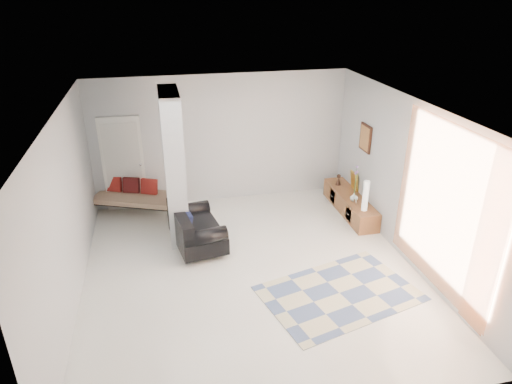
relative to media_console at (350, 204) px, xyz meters
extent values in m
plane|color=silver|center=(-2.52, -1.70, -0.20)|extent=(6.00, 6.00, 0.00)
plane|color=white|center=(-2.52, -1.70, 2.60)|extent=(6.00, 6.00, 0.00)
plane|color=silver|center=(-2.52, 1.30, 1.20)|extent=(6.00, 0.00, 6.00)
plane|color=silver|center=(-2.52, -4.70, 1.20)|extent=(6.00, 0.00, 6.00)
plane|color=silver|center=(-5.27, -1.70, 1.20)|extent=(0.00, 6.00, 6.00)
plane|color=silver|center=(0.23, -1.70, 1.20)|extent=(0.00, 6.00, 6.00)
cube|color=#B1B6B9|center=(-3.62, -0.10, 1.20)|extent=(0.35, 1.20, 2.80)
cube|color=white|center=(-4.62, 1.26, 0.82)|extent=(0.85, 0.06, 2.04)
plane|color=#FF8843|center=(0.15, -2.85, 1.25)|extent=(0.00, 2.55, 2.55)
cube|color=#371A0F|center=(0.20, 0.00, 1.45)|extent=(0.04, 0.45, 0.55)
cube|color=brown|center=(0.00, 0.00, 0.00)|extent=(0.45, 1.97, 0.40)
cube|color=#371A0F|center=(-0.22, -0.44, 0.00)|extent=(0.02, 0.26, 0.28)
cube|color=#371A0F|center=(-0.22, 0.43, 0.00)|extent=(0.02, 0.26, 0.28)
cube|color=yellow|center=(0.18, 0.27, 0.40)|extent=(0.09, 0.32, 0.40)
cube|color=silver|center=(-0.10, -0.44, 0.26)|extent=(0.04, 0.10, 0.12)
cylinder|color=silver|center=(-3.52, -1.25, -0.15)|extent=(0.05, 0.05, 0.10)
cylinder|color=silver|center=(-3.70, -0.16, -0.15)|extent=(0.05, 0.05, 0.10)
cylinder|color=silver|center=(-2.92, -1.15, -0.15)|extent=(0.05, 0.05, 0.10)
cylinder|color=silver|center=(-3.10, -0.06, -0.15)|extent=(0.05, 0.05, 0.10)
cube|color=black|center=(-3.31, -0.65, 0.05)|extent=(1.01, 1.46, 0.30)
cube|color=black|center=(-3.61, -0.70, 0.38)|extent=(0.41, 1.36, 0.36)
cylinder|color=black|center=(-3.22, -1.20, 0.28)|extent=(0.80, 0.40, 0.28)
cylinder|color=black|center=(-3.40, -0.11, 0.28)|extent=(0.80, 0.40, 0.28)
cube|color=black|center=(-3.49, -0.68, 0.40)|extent=(0.22, 0.51, 0.31)
cylinder|color=black|center=(-5.33, 0.90, 0.00)|extent=(0.04, 0.04, 0.40)
cylinder|color=black|center=(-3.77, 0.24, 0.00)|extent=(0.04, 0.04, 0.40)
cylinder|color=black|center=(-5.07, 1.54, 0.00)|extent=(0.04, 0.04, 0.40)
cylinder|color=black|center=(-3.51, 0.89, 0.00)|extent=(0.04, 0.04, 0.40)
cube|color=#C7B092|center=(-4.42, 0.89, 0.18)|extent=(1.85, 1.32, 0.12)
cube|color=maroon|center=(-4.87, 1.24, 0.40)|extent=(0.38, 0.28, 0.33)
cube|color=#5B1716|center=(-4.50, 1.09, 0.40)|extent=(0.38, 0.28, 0.33)
cube|color=maroon|center=(-4.13, 0.93, 0.40)|extent=(0.38, 0.28, 0.33)
cube|color=beige|center=(-1.28, -2.60, -0.20)|extent=(2.67, 2.11, 0.01)
cylinder|color=beige|center=(-0.02, -0.70, 0.50)|extent=(0.11, 0.11, 0.62)
imported|color=silver|center=(-0.05, -0.26, 0.28)|extent=(0.19, 0.19, 0.17)
camera|label=1|loc=(-3.86, -8.05, 4.27)|focal=32.00mm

